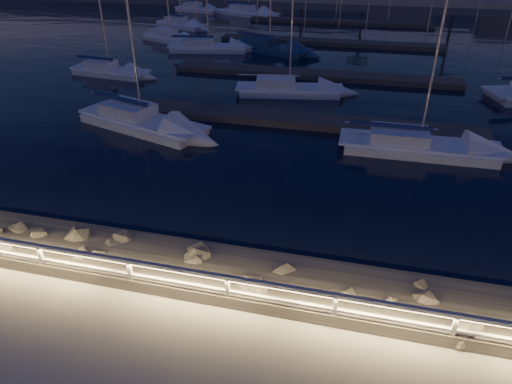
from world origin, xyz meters
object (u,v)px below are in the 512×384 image
at_px(sailboat_c, 415,144).
at_px(sailboat_j, 207,46).
at_px(guard_rail, 191,278).
at_px(sailboat_e, 169,37).
at_px(sailboat_f, 287,88).
at_px(sailboat_g, 268,46).
at_px(sailboat_n, 247,12).
at_px(sailboat_m, 197,9).
at_px(sailboat_a, 108,70).
at_px(sailboat_i, 180,24).
at_px(sailboat_b, 139,119).

xyz_separation_m(sailboat_c, sailboat_j, (-17.77, 18.77, 0.01)).
bearing_deg(sailboat_c, guard_rail, -117.83).
height_order(guard_rail, sailboat_c, sailboat_c).
distance_m(sailboat_c, sailboat_e, 31.73).
relative_size(sailboat_c, sailboat_f, 1.08).
distance_m(sailboat_g, sailboat_n, 20.66).
bearing_deg(sailboat_c, sailboat_m, 122.66).
bearing_deg(sailboat_n, sailboat_f, -46.44).
distance_m(sailboat_a, sailboat_m, 32.27).
relative_size(sailboat_i, sailboat_m, 1.00).
distance_m(sailboat_b, sailboat_j, 19.20).
distance_m(sailboat_i, sailboat_m, 11.98).
distance_m(sailboat_f, sailboat_j, 14.62).
relative_size(sailboat_e, sailboat_f, 0.95).
xyz_separation_m(sailboat_a, sailboat_n, (3.31, 30.34, 0.06)).
distance_m(sailboat_i, sailboat_j, 12.69).
bearing_deg(sailboat_j, guard_rail, -82.62).
height_order(guard_rail, sailboat_f, sailboat_f).
height_order(guard_rail, sailboat_i, sailboat_i).
xyz_separation_m(sailboat_c, sailboat_g, (-12.19, 20.13, 0.01)).
relative_size(sailboat_b, sailboat_i, 1.22).
distance_m(sailboat_e, sailboat_i, 7.65).
bearing_deg(sailboat_m, sailboat_f, -46.94).
bearing_deg(sailboat_f, sailboat_j, 121.56).
bearing_deg(sailboat_i, sailboat_g, -13.33).
relative_size(sailboat_f, sailboat_g, 0.88).
height_order(sailboat_e, sailboat_i, sailboat_e).
distance_m(guard_rail, sailboat_a, 27.58).
distance_m(guard_rail, sailboat_n, 54.46).
distance_m(guard_rail, sailboat_b, 15.66).
distance_m(sailboat_a, sailboat_e, 12.77).
bearing_deg(sailboat_i, sailboat_m, 124.33).
relative_size(sailboat_b, sailboat_e, 1.19).
xyz_separation_m(sailboat_a, sailboat_i, (-2.14, 20.20, 0.01)).
height_order(guard_rail, sailboat_e, sailboat_e).
xyz_separation_m(sailboat_f, sailboat_i, (-16.61, 21.58, 0.00)).
bearing_deg(sailboat_b, sailboat_g, 99.56).
xyz_separation_m(guard_rail, sailboat_f, (-1.18, 21.31, -0.95)).
height_order(sailboat_e, sailboat_n, sailboat_n).
relative_size(guard_rail, sailboat_m, 3.82).
relative_size(guard_rail, sailboat_n, 3.02).
xyz_separation_m(sailboat_g, sailboat_i, (-12.53, 9.26, -0.01)).
bearing_deg(sailboat_n, sailboat_j, -61.70).
bearing_deg(sailboat_n, sailboat_b, -60.03).
distance_m(sailboat_f, sailboat_g, 12.98).
bearing_deg(sailboat_f, sailboat_g, 98.48).
bearing_deg(guard_rail, sailboat_c, 62.83).
bearing_deg(sailboat_e, guard_rail, -41.01).
xyz_separation_m(guard_rail, sailboat_g, (-5.25, 33.63, -0.94)).
bearing_deg(sailboat_g, sailboat_c, -36.93).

